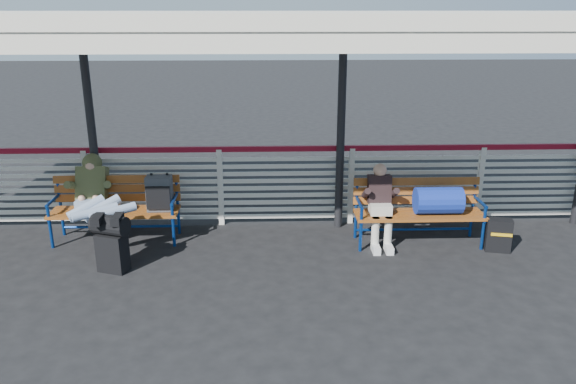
{
  "coord_description": "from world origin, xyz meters",
  "views": [
    {
      "loc": [
        0.76,
        -6.27,
        3.22
      ],
      "look_at": [
        1.0,
        1.0,
        0.81
      ],
      "focal_mm": 35.0,
      "sensor_mm": 36.0,
      "label": 1
    }
  ],
  "objects_px": {
    "luggage_stack": "(111,241)",
    "bench_right": "(430,203)",
    "bench_left": "(132,199)",
    "traveler_man": "(97,203)",
    "companion_person": "(380,204)",
    "suitcase_side": "(498,235)"
  },
  "relations": [
    {
      "from": "traveler_man",
      "to": "companion_person",
      "type": "bearing_deg",
      "value": 0.86
    },
    {
      "from": "luggage_stack",
      "to": "suitcase_side",
      "type": "bearing_deg",
      "value": 25.12
    },
    {
      "from": "bench_right",
      "to": "companion_person",
      "type": "height_order",
      "value": "companion_person"
    },
    {
      "from": "suitcase_side",
      "to": "bench_right",
      "type": "bearing_deg",
      "value": 174.2
    },
    {
      "from": "traveler_man",
      "to": "companion_person",
      "type": "relative_size",
      "value": 1.43
    },
    {
      "from": "bench_left",
      "to": "suitcase_side",
      "type": "relative_size",
      "value": 3.89
    },
    {
      "from": "luggage_stack",
      "to": "bench_left",
      "type": "height_order",
      "value": "bench_left"
    },
    {
      "from": "luggage_stack",
      "to": "bench_left",
      "type": "bearing_deg",
      "value": 108.08
    },
    {
      "from": "luggage_stack",
      "to": "bench_right",
      "type": "bearing_deg",
      "value": 30.11
    },
    {
      "from": "bench_left",
      "to": "suitcase_side",
      "type": "height_order",
      "value": "bench_left"
    },
    {
      "from": "bench_left",
      "to": "traveler_man",
      "type": "bearing_deg",
      "value": -138.33
    },
    {
      "from": "luggage_stack",
      "to": "traveler_man",
      "type": "distance_m",
      "value": 0.81
    },
    {
      "from": "bench_right",
      "to": "companion_person",
      "type": "bearing_deg",
      "value": 179.94
    },
    {
      "from": "luggage_stack",
      "to": "bench_right",
      "type": "xyz_separation_m",
      "value": [
        4.24,
        0.74,
        0.2
      ]
    },
    {
      "from": "luggage_stack",
      "to": "companion_person",
      "type": "xyz_separation_m",
      "value": [
        3.55,
        0.74,
        0.18
      ]
    },
    {
      "from": "luggage_stack",
      "to": "traveler_man",
      "type": "bearing_deg",
      "value": 136.86
    },
    {
      "from": "luggage_stack",
      "to": "bench_right",
      "type": "height_order",
      "value": "bench_right"
    },
    {
      "from": "bench_right",
      "to": "suitcase_side",
      "type": "bearing_deg",
      "value": -18.15
    },
    {
      "from": "companion_person",
      "to": "luggage_stack",
      "type": "bearing_deg",
      "value": -168.15
    },
    {
      "from": "bench_left",
      "to": "traveler_man",
      "type": "distance_m",
      "value": 0.52
    },
    {
      "from": "bench_left",
      "to": "companion_person",
      "type": "relative_size",
      "value": 1.57
    },
    {
      "from": "bench_right",
      "to": "suitcase_side",
      "type": "relative_size",
      "value": 3.89
    }
  ]
}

